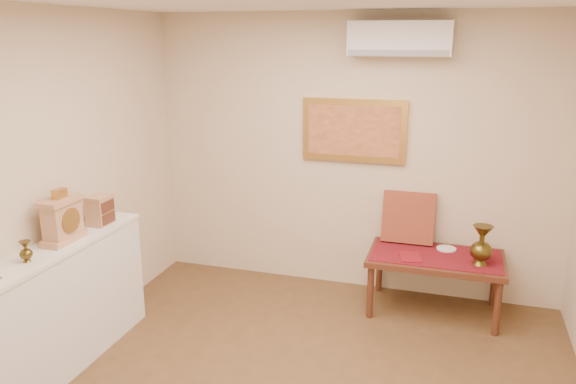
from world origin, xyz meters
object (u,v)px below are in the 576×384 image
at_px(brass_urn_tall, 482,241).
at_px(low_table, 435,262).
at_px(display_ledge, 48,315).
at_px(mantel_clock, 63,219).
at_px(wooden_chest, 100,210).

xyz_separation_m(brass_urn_tall, low_table, (-0.37, 0.11, -0.29)).
bearing_deg(display_ledge, mantel_clock, 87.70).
bearing_deg(brass_urn_tall, display_ledge, -149.82).
bearing_deg(brass_urn_tall, low_table, 163.93).
relative_size(mantel_clock, low_table, 0.34).
distance_m(wooden_chest, low_table, 2.97).
relative_size(display_ledge, mantel_clock, 4.93).
height_order(display_ledge, mantel_clock, mantel_clock).
bearing_deg(display_ledge, brass_urn_tall, 30.18).
height_order(brass_urn_tall, wooden_chest, wooden_chest).
bearing_deg(low_table, brass_urn_tall, -16.07).
height_order(brass_urn_tall, low_table, brass_urn_tall).
relative_size(brass_urn_tall, display_ledge, 0.21).
distance_m(brass_urn_tall, display_ledge, 3.54).
relative_size(wooden_chest, low_table, 0.20).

